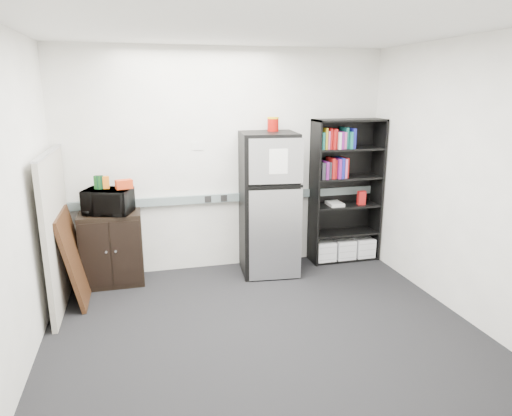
# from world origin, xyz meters

# --- Properties ---
(floor) EXTENTS (4.00, 4.00, 0.00)m
(floor) POSITION_xyz_m (0.00, 0.00, 0.00)
(floor) COLOR black
(floor) RESTS_ON ground
(wall_back) EXTENTS (4.00, 0.02, 2.70)m
(wall_back) POSITION_xyz_m (0.00, 1.75, 1.35)
(wall_back) COLOR silver
(wall_back) RESTS_ON floor
(wall_right) EXTENTS (0.02, 3.50, 2.70)m
(wall_right) POSITION_xyz_m (2.00, 0.00, 1.35)
(wall_right) COLOR silver
(wall_right) RESTS_ON floor
(wall_left) EXTENTS (0.02, 3.50, 2.70)m
(wall_left) POSITION_xyz_m (-2.00, 0.00, 1.35)
(wall_left) COLOR silver
(wall_left) RESTS_ON floor
(ceiling) EXTENTS (4.00, 3.50, 0.02)m
(ceiling) POSITION_xyz_m (0.00, 0.00, 2.70)
(ceiling) COLOR white
(ceiling) RESTS_ON wall_back
(electrical_raceway) EXTENTS (3.92, 0.05, 0.10)m
(electrical_raceway) POSITION_xyz_m (0.00, 1.72, 0.90)
(electrical_raceway) COLOR gray
(electrical_raceway) RESTS_ON wall_back
(wall_note) EXTENTS (0.14, 0.00, 0.10)m
(wall_note) POSITION_xyz_m (-0.35, 1.74, 1.55)
(wall_note) COLOR white
(wall_note) RESTS_ON wall_back
(bookshelf) EXTENTS (0.90, 0.34, 1.85)m
(bookshelf) POSITION_xyz_m (1.53, 1.57, 0.91)
(bookshelf) COLOR black
(bookshelf) RESTS_ON floor
(cubicle_partition) EXTENTS (0.06, 1.30, 1.62)m
(cubicle_partition) POSITION_xyz_m (-1.90, 1.08, 0.81)
(cubicle_partition) COLOR #A39F91
(cubicle_partition) RESTS_ON floor
(cabinet) EXTENTS (0.68, 0.46, 0.85)m
(cabinet) POSITION_xyz_m (-1.41, 1.50, 0.43)
(cabinet) COLOR black
(cabinet) RESTS_ON floor
(microwave) EXTENTS (0.59, 0.49, 0.28)m
(microwave) POSITION_xyz_m (-1.41, 1.48, 0.99)
(microwave) COLOR black
(microwave) RESTS_ON cabinet
(snack_box_a) EXTENTS (0.08, 0.07, 0.15)m
(snack_box_a) POSITION_xyz_m (-1.50, 1.52, 1.21)
(snack_box_a) COLOR #17501B
(snack_box_a) RESTS_ON microwave
(snack_box_b) EXTENTS (0.08, 0.06, 0.15)m
(snack_box_b) POSITION_xyz_m (-1.48, 1.52, 1.21)
(snack_box_b) COLOR #0C361C
(snack_box_b) RESTS_ON microwave
(snack_box_c) EXTENTS (0.08, 0.06, 0.14)m
(snack_box_c) POSITION_xyz_m (-1.41, 1.52, 1.20)
(snack_box_c) COLOR orange
(snack_box_c) RESTS_ON microwave
(snack_bag) EXTENTS (0.20, 0.14, 0.10)m
(snack_bag) POSITION_xyz_m (-1.22, 1.47, 1.18)
(snack_bag) COLOR red
(snack_bag) RESTS_ON microwave
(refrigerator) EXTENTS (0.71, 0.74, 1.72)m
(refrigerator) POSITION_xyz_m (0.44, 1.42, 0.86)
(refrigerator) COLOR black
(refrigerator) RESTS_ON floor
(coffee_can) EXTENTS (0.14, 0.14, 0.19)m
(coffee_can) POSITION_xyz_m (0.53, 1.55, 1.82)
(coffee_can) COLOR #9A0D07
(coffee_can) RESTS_ON refrigerator
(framed_poster) EXTENTS (0.24, 0.77, 0.98)m
(framed_poster) POSITION_xyz_m (-1.77, 1.15, 0.49)
(framed_poster) COLOR #301E0D
(framed_poster) RESTS_ON floor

